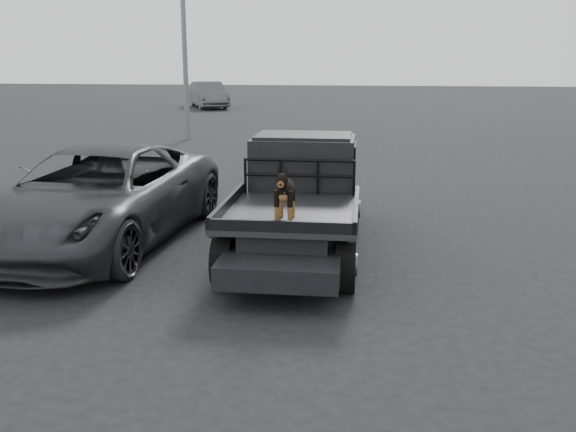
% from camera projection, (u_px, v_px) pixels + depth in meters
% --- Properties ---
extents(ground, '(120.00, 120.00, 0.00)m').
position_uv_depth(ground, '(255.00, 291.00, 8.69)').
color(ground, black).
rests_on(ground, ground).
extents(flatbed_ute, '(2.00, 5.40, 0.92)m').
position_uv_depth(flatbed_ute, '(298.00, 225.00, 10.30)').
color(flatbed_ute, black).
rests_on(flatbed_ute, ground).
extents(ute_cab, '(1.72, 1.30, 0.88)m').
position_uv_depth(ute_cab, '(304.00, 160.00, 11.00)').
color(ute_cab, black).
rests_on(ute_cab, flatbed_ute).
extents(headache_rack, '(1.80, 0.08, 0.55)m').
position_uv_depth(headache_rack, '(299.00, 177.00, 10.31)').
color(headache_rack, black).
rests_on(headache_rack, flatbed_ute).
extents(dog, '(0.32, 0.60, 0.74)m').
position_uv_depth(dog, '(285.00, 194.00, 8.65)').
color(dog, black).
rests_on(dog, flatbed_ute).
extents(parked_suv, '(3.10, 5.99, 1.61)m').
position_uv_depth(parked_suv, '(98.00, 197.00, 10.72)').
color(parked_suv, '#2E2F34').
rests_on(parked_suv, ground).
extents(distant_car_a, '(3.46, 4.91, 1.54)m').
position_uv_depth(distant_car_a, '(208.00, 95.00, 38.47)').
color(distant_car_a, '#4D4D51').
rests_on(distant_car_a, ground).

